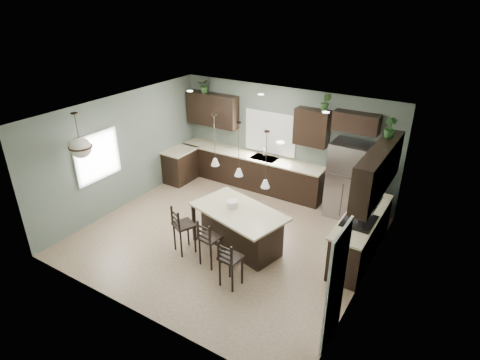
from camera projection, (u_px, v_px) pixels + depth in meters
name	position (u px, v px, depth m)	size (l,w,h in m)	color
ground	(227.00, 236.00, 8.96)	(6.00, 6.00, 0.00)	#9E8466
pantry_door	(336.00, 287.00, 5.91)	(0.04, 0.82, 2.04)	white
window_back	(271.00, 133.00, 10.57)	(1.35, 0.02, 1.00)	white
window_left	(97.00, 157.00, 9.09)	(0.02, 1.10, 1.00)	white
left_return_cabs	(180.00, 166.00, 11.34)	(0.60, 0.90, 0.90)	black
left_return_countertop	(180.00, 151.00, 11.13)	(0.66, 0.96, 0.04)	beige
back_lower_cabs	(250.00, 171.00, 11.04)	(4.20, 0.60, 0.90)	black
back_countertop	(250.00, 155.00, 10.82)	(4.20, 0.66, 0.04)	beige
sink_inset	(264.00, 158.00, 10.60)	(0.70, 0.45, 0.01)	gray
faucet	(264.00, 153.00, 10.51)	(0.02, 0.02, 0.28)	silver
back_upper_left	(213.00, 110.00, 11.10)	(1.55, 0.34, 0.90)	black
back_upper_right	(312.00, 127.00, 9.70)	(0.85, 0.34, 0.90)	black
fridge_header	(356.00, 122.00, 9.07)	(1.05, 0.34, 0.45)	black
right_lower_cabs	(361.00, 236.00, 8.15)	(0.60, 2.35, 0.90)	black
right_countertop	(363.00, 216.00, 7.95)	(0.66, 2.35, 0.04)	beige
cooktop	(359.00, 221.00, 7.73)	(0.58, 0.75, 0.02)	black
wall_oven_front	(342.00, 238.00, 8.08)	(0.01, 0.72, 0.60)	gray
right_upper_cabs	(378.00, 170.00, 7.43)	(0.34, 2.35, 0.90)	black
microwave	(368.00, 195.00, 7.42)	(0.40, 0.75, 0.40)	gray
refrigerator	(348.00, 180.00, 9.42)	(0.90, 0.74, 1.85)	#95949C
kitchen_island	(239.00, 230.00, 8.34)	(1.94, 1.10, 0.92)	black
serving_dish	(232.00, 204.00, 8.24)	(0.24, 0.24, 0.14)	silver
bar_stool_left	(184.00, 230.00, 8.22)	(0.39, 0.39, 1.06)	black
bar_stool_center	(210.00, 242.00, 7.84)	(0.38, 0.38, 1.03)	black
bar_stool_right	(231.00, 263.00, 7.28)	(0.37, 0.37, 1.00)	black
pendant_left	(215.00, 140.00, 8.02)	(0.17, 0.17, 1.10)	white
pendant_center	(239.00, 150.00, 7.57)	(0.17, 0.17, 1.10)	white
pendant_right	(266.00, 160.00, 7.11)	(0.17, 0.17, 1.10)	silver
chandelier	(78.00, 135.00, 8.08)	(0.47, 0.47, 0.97)	beige
plant_back_left	(205.00, 86.00, 10.90)	(0.36, 0.31, 0.40)	#305324
plant_back_right	(326.00, 102.00, 9.25)	(0.24, 0.19, 0.43)	#305826
plant_right_wall	(390.00, 128.00, 7.63)	(0.22, 0.22, 0.39)	#2B5826
room_shell	(226.00, 166.00, 8.22)	(6.00, 6.00, 6.00)	slate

